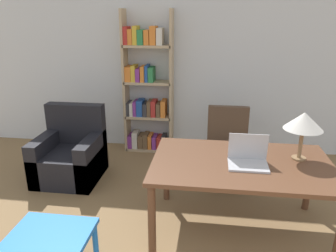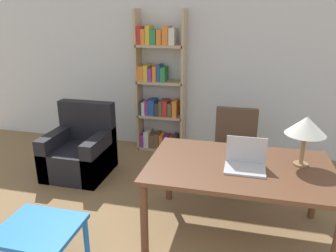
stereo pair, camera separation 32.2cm
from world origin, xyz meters
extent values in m
cube|color=silver|center=(0.00, 4.53, 1.35)|extent=(8.00, 0.06, 2.70)
cube|color=brown|center=(0.41, 2.47, 0.71)|extent=(1.66, 1.04, 0.04)
cylinder|color=brown|center=(-0.36, 2.01, 0.35)|extent=(0.07, 0.07, 0.69)
cylinder|color=brown|center=(-0.36, 2.93, 0.35)|extent=(0.07, 0.07, 0.69)
cylinder|color=brown|center=(1.18, 2.93, 0.35)|extent=(0.07, 0.07, 0.69)
cube|color=#B2B2B7|center=(0.46, 2.38, 0.74)|extent=(0.35, 0.26, 0.02)
cube|color=#B2B2B7|center=(0.46, 2.50, 0.88)|extent=(0.35, 0.04, 0.26)
cube|color=white|center=(0.46, 2.50, 0.88)|extent=(0.32, 0.03, 0.23)
cylinder|color=olive|center=(0.95, 2.61, 0.74)|extent=(0.13, 0.13, 0.01)
cylinder|color=olive|center=(0.95, 2.61, 0.89)|extent=(0.04, 0.04, 0.28)
cone|color=silver|center=(0.95, 2.61, 1.11)|extent=(0.35, 0.35, 0.16)
cylinder|color=black|center=(0.33, 3.45, 0.02)|extent=(0.53, 0.53, 0.04)
cylinder|color=#262626|center=(0.33, 3.45, 0.19)|extent=(0.06, 0.06, 0.30)
cube|color=#4C3828|center=(0.33, 3.45, 0.39)|extent=(0.54, 0.54, 0.10)
cube|color=#4C3828|center=(0.33, 3.68, 0.68)|extent=(0.51, 0.08, 0.48)
cube|color=blue|center=(-1.02, 1.49, 0.50)|extent=(0.59, 0.52, 0.04)
cylinder|color=blue|center=(-1.28, 1.72, 0.24)|extent=(0.04, 0.04, 0.48)
cylinder|color=blue|center=(-0.76, 1.72, 0.24)|extent=(0.04, 0.04, 0.48)
cube|color=black|center=(-1.66, 3.26, 0.19)|extent=(0.77, 0.77, 0.38)
cube|color=black|center=(-1.66, 3.56, 0.65)|extent=(0.77, 0.16, 0.53)
cube|color=black|center=(-1.96, 3.26, 0.28)|extent=(0.16, 0.77, 0.57)
cube|color=black|center=(-1.35, 3.26, 0.28)|extent=(0.16, 0.77, 0.57)
cube|color=tan|center=(-1.17, 4.34, 1.05)|extent=(0.04, 0.28, 2.09)
cube|color=tan|center=(-0.48, 4.34, 1.05)|extent=(0.04, 0.28, 2.09)
cube|color=tan|center=(-0.82, 4.34, 0.02)|extent=(0.69, 0.28, 0.04)
cube|color=#7F338C|center=(-1.12, 4.34, 0.13)|extent=(0.07, 0.24, 0.19)
cube|color=silver|center=(-1.04, 4.34, 0.16)|extent=(0.08, 0.24, 0.25)
cube|color=brown|center=(-0.95, 4.34, 0.14)|extent=(0.08, 0.24, 0.20)
cube|color=brown|center=(-0.88, 4.34, 0.15)|extent=(0.07, 0.24, 0.22)
cube|color=orange|center=(-0.81, 4.34, 0.14)|extent=(0.06, 0.24, 0.21)
cube|color=#7F338C|center=(-0.74, 4.34, 0.13)|extent=(0.06, 0.24, 0.19)
cube|color=#B72D28|center=(-0.66, 4.34, 0.13)|extent=(0.07, 0.24, 0.19)
cube|color=#333338|center=(-0.59, 4.34, 0.14)|extent=(0.06, 0.24, 0.21)
cube|color=tan|center=(-0.82, 4.34, 0.54)|extent=(0.69, 0.28, 0.04)
cube|color=#333338|center=(-1.13, 4.34, 0.66)|extent=(0.04, 0.24, 0.20)
cube|color=silver|center=(-1.08, 4.34, 0.66)|extent=(0.05, 0.24, 0.20)
cube|color=#7F338C|center=(-1.02, 4.34, 0.67)|extent=(0.05, 0.24, 0.22)
cube|color=#234C99|center=(-0.95, 4.34, 0.68)|extent=(0.09, 0.24, 0.24)
cube|color=#333338|center=(-0.87, 4.34, 0.66)|extent=(0.06, 0.24, 0.19)
cube|color=brown|center=(-0.81, 4.34, 0.68)|extent=(0.05, 0.24, 0.23)
cube|color=#B72D28|center=(-0.74, 4.34, 0.68)|extent=(0.07, 0.24, 0.24)
cube|color=brown|center=(-0.67, 4.34, 0.66)|extent=(0.06, 0.24, 0.20)
cube|color=orange|center=(-0.59, 4.34, 0.68)|extent=(0.07, 0.24, 0.24)
cube|color=tan|center=(-0.82, 4.34, 1.07)|extent=(0.69, 0.28, 0.04)
cube|color=orange|center=(-1.11, 4.34, 1.19)|extent=(0.09, 0.24, 0.22)
cube|color=gold|center=(-1.03, 4.34, 1.20)|extent=(0.06, 0.24, 0.23)
cube|color=#7F338C|center=(-0.96, 4.34, 1.18)|extent=(0.06, 0.24, 0.19)
cube|color=orange|center=(-0.89, 4.34, 1.19)|extent=(0.06, 0.24, 0.22)
cube|color=#234C99|center=(-0.83, 4.34, 1.20)|extent=(0.04, 0.24, 0.24)
cube|color=#2D7F47|center=(-0.77, 4.34, 1.19)|extent=(0.07, 0.24, 0.21)
cube|color=tan|center=(-0.82, 4.34, 1.59)|extent=(0.69, 0.28, 0.04)
cube|color=#B72D28|center=(-1.12, 4.34, 1.73)|extent=(0.06, 0.24, 0.25)
cube|color=orange|center=(-1.06, 4.34, 1.71)|extent=(0.06, 0.24, 0.21)
cube|color=gold|center=(-0.99, 4.34, 1.74)|extent=(0.06, 0.24, 0.26)
cube|color=#2D7F47|center=(-0.91, 4.34, 1.71)|extent=(0.08, 0.24, 0.20)
cube|color=orange|center=(-0.82, 4.34, 1.71)|extent=(0.07, 0.24, 0.20)
cube|color=orange|center=(-0.73, 4.34, 1.73)|extent=(0.09, 0.24, 0.25)
cube|color=silver|center=(-0.64, 4.34, 1.72)|extent=(0.08, 0.24, 0.23)
camera|label=1|loc=(0.10, -0.35, 2.03)|focal=35.00mm
camera|label=2|loc=(0.42, -0.29, 2.03)|focal=35.00mm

